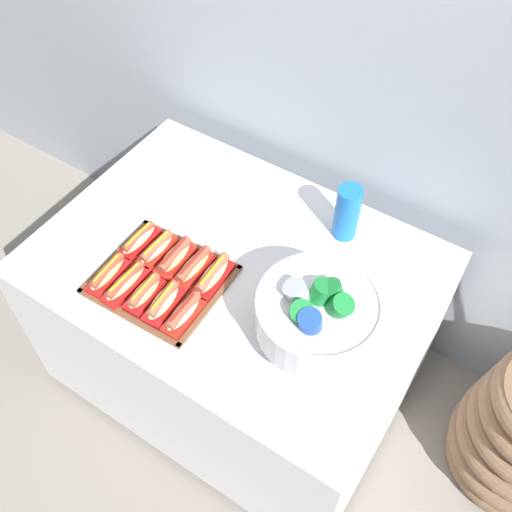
% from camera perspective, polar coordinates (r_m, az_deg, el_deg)
% --- Properties ---
extents(ground_plane, '(10.00, 10.00, 0.00)m').
position_cam_1_polar(ground_plane, '(2.65, -1.63, -10.95)').
color(ground_plane, gray).
extents(back_wall, '(6.00, 0.10, 2.60)m').
position_cam_1_polar(back_wall, '(2.05, 7.72, 20.17)').
color(back_wall, '#9EA8B2').
rests_on(back_wall, ground_plane).
extents(buffet_table, '(1.32, 0.95, 0.77)m').
position_cam_1_polar(buffet_table, '(2.30, -1.85, -6.21)').
color(buffet_table, silver).
rests_on(buffet_table, ground_plane).
extents(serving_tray, '(0.42, 0.37, 0.01)m').
position_cam_1_polar(serving_tray, '(1.97, -9.06, -2.28)').
color(serving_tray, brown).
rests_on(serving_tray, buffet_table).
extents(hot_dog_0, '(0.07, 0.17, 0.06)m').
position_cam_1_polar(hot_dog_0, '(1.99, -14.01, -1.60)').
color(hot_dog_0, red).
rests_on(hot_dog_0, serving_tray).
extents(hot_dog_1, '(0.07, 0.18, 0.06)m').
position_cam_1_polar(hot_dog_1, '(1.95, -12.36, -2.49)').
color(hot_dog_1, red).
rests_on(hot_dog_1, serving_tray).
extents(hot_dog_2, '(0.07, 0.15, 0.06)m').
position_cam_1_polar(hot_dog_2, '(1.92, -10.63, -3.46)').
color(hot_dog_2, red).
rests_on(hot_dog_2, serving_tray).
extents(hot_dog_3, '(0.08, 0.16, 0.06)m').
position_cam_1_polar(hot_dog_3, '(1.88, -8.85, -4.38)').
color(hot_dog_3, red).
rests_on(hot_dog_3, serving_tray).
extents(hot_dog_4, '(0.06, 0.16, 0.06)m').
position_cam_1_polar(hot_dog_4, '(1.85, -6.98, -5.42)').
color(hot_dog_4, red).
rests_on(hot_dog_4, serving_tray).
extents(hot_dog_5, '(0.06, 0.17, 0.06)m').
position_cam_1_polar(hot_dog_5, '(2.06, -11.12, 1.54)').
color(hot_dog_5, '#B21414').
rests_on(hot_dog_5, serving_tray).
extents(hot_dog_6, '(0.06, 0.16, 0.06)m').
position_cam_1_polar(hot_dog_6, '(2.02, -9.46, 0.71)').
color(hot_dog_6, red).
rests_on(hot_dog_6, serving_tray).
extents(hot_dog_7, '(0.08, 0.17, 0.06)m').
position_cam_1_polar(hot_dog_7, '(1.98, -7.75, -0.10)').
color(hot_dog_7, red).
rests_on(hot_dog_7, serving_tray).
extents(hot_dog_8, '(0.06, 0.17, 0.06)m').
position_cam_1_polar(hot_dog_8, '(1.95, -5.98, -1.00)').
color(hot_dog_8, red).
rests_on(hot_dog_8, serving_tray).
extents(hot_dog_9, '(0.07, 0.18, 0.06)m').
position_cam_1_polar(hot_dog_9, '(1.92, -4.15, -1.88)').
color(hot_dog_9, '#B21414').
rests_on(hot_dog_9, serving_tray).
extents(punch_bowl, '(0.36, 0.36, 0.26)m').
position_cam_1_polar(punch_bowl, '(1.72, 5.87, -5.52)').
color(punch_bowl, silver).
rests_on(punch_bowl, buffet_table).
extents(cup_stack, '(0.09, 0.09, 0.21)m').
position_cam_1_polar(cup_stack, '(2.03, 8.71, 4.13)').
color(cup_stack, blue).
rests_on(cup_stack, buffet_table).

